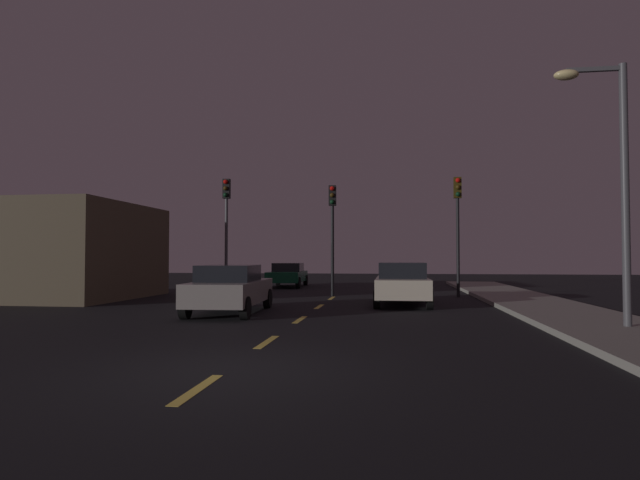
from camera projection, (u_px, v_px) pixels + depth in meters
ground_plane at (304, 317)px, 14.87m from camera, size 80.00×80.00×0.00m
sidewalk_curb_right at (581, 319)px, 13.85m from camera, size 3.00×40.00×0.15m
lane_stripe_nearest at (197, 389)px, 6.75m from camera, size 0.16×1.60×0.01m
lane_stripe_second at (267, 342)px, 10.52m from camera, size 0.16×1.60×0.01m
lane_stripe_third at (300, 320)px, 14.28m from camera, size 0.16×1.60×0.01m
lane_stripe_fourth at (319, 307)px, 18.04m from camera, size 0.16×1.60×0.01m
lane_stripe_fifth at (332, 298)px, 21.80m from camera, size 0.16×1.60×0.01m
traffic_signal_left at (226, 214)px, 23.86m from camera, size 0.32×0.38×5.31m
traffic_signal_center at (332, 218)px, 23.19m from camera, size 0.32×0.38×4.92m
traffic_signal_right at (458, 213)px, 22.45m from camera, size 0.32×0.38×5.17m
car_stopped_ahead at (402, 283)px, 18.87m from camera, size 1.95×4.60×1.52m
car_adjacent_lane at (230, 288)px, 15.97m from camera, size 2.13×4.58×1.47m
car_oncoming_far at (288, 274)px, 30.22m from camera, size 2.09×4.50×1.38m
street_lamp_right at (613, 168)px, 11.95m from camera, size 1.61×0.36×6.17m
storefront_left at (70, 251)px, 21.76m from camera, size 5.65×6.84×3.92m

